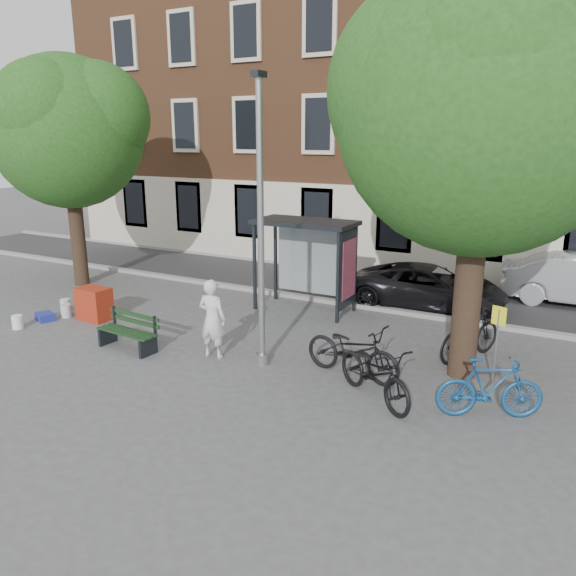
# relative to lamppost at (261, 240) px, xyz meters

# --- Properties ---
(ground) EXTENTS (90.00, 90.00, 0.00)m
(ground) POSITION_rel_lamppost_xyz_m (0.00, 0.00, -2.78)
(ground) COLOR #4C4C4F
(ground) RESTS_ON ground
(road) EXTENTS (40.00, 4.00, 0.01)m
(road) POSITION_rel_lamppost_xyz_m (0.00, 7.00, -2.78)
(road) COLOR #28282B
(road) RESTS_ON ground
(curb_near) EXTENTS (40.00, 0.25, 0.12)m
(curb_near) POSITION_rel_lamppost_xyz_m (0.00, 5.00, -2.72)
(curb_near) COLOR gray
(curb_near) RESTS_ON ground
(curb_far) EXTENTS (40.00, 0.25, 0.12)m
(curb_far) POSITION_rel_lamppost_xyz_m (0.00, 9.00, -2.72)
(curb_far) COLOR gray
(curb_far) RESTS_ON ground
(building_row) EXTENTS (30.00, 8.00, 14.00)m
(building_row) POSITION_rel_lamppost_xyz_m (0.00, 13.00, 4.22)
(building_row) COLOR brown
(building_row) RESTS_ON ground
(lamppost) EXTENTS (0.28, 0.35, 6.11)m
(lamppost) POSITION_rel_lamppost_xyz_m (0.00, 0.00, 0.00)
(lamppost) COLOR #9EA0A3
(lamppost) RESTS_ON ground
(tree_right) EXTENTS (5.76, 5.60, 8.20)m
(tree_right) POSITION_rel_lamppost_xyz_m (4.01, 1.38, 2.83)
(tree_right) COLOR black
(tree_right) RESTS_ON ground
(tree_left) EXTENTS (5.18, 4.86, 7.40)m
(tree_left) POSITION_rel_lamppost_xyz_m (-8.99, 2.88, 2.43)
(tree_left) COLOR black
(tree_left) RESTS_ON ground
(bus_shelter) EXTENTS (2.85, 1.45, 2.62)m
(bus_shelter) POSITION_rel_lamppost_xyz_m (-0.61, 4.11, -0.87)
(bus_shelter) COLOR #1E2328
(bus_shelter) RESTS_ON ground
(painter) EXTENTS (0.69, 0.48, 1.83)m
(painter) POSITION_rel_lamppost_xyz_m (-1.20, -0.18, -1.87)
(painter) COLOR silver
(painter) RESTS_ON ground
(bench) EXTENTS (1.67, 0.67, 0.84)m
(bench) POSITION_rel_lamppost_xyz_m (-3.25, -0.73, -2.40)
(bench) COLOR #1E2328
(bench) RESTS_ON ground
(bike_a) EXTENTS (2.32, 1.15, 1.17)m
(bike_a) POSITION_rel_lamppost_xyz_m (2.00, 0.32, -2.20)
(bike_a) COLOR black
(bike_a) RESTS_ON ground
(bike_b) EXTENTS (1.93, 1.29, 1.13)m
(bike_b) POSITION_rel_lamppost_xyz_m (4.82, -0.15, -2.22)
(bike_b) COLOR navy
(bike_b) RESTS_ON ground
(bike_c) EXTENTS (2.24, 1.88, 1.15)m
(bike_c) POSITION_rel_lamppost_xyz_m (2.79, -0.50, -2.21)
(bike_c) COLOR black
(bike_c) RESTS_ON ground
(bike_d) EXTENTS (1.39, 2.07, 1.22)m
(bike_d) POSITION_rel_lamppost_xyz_m (3.96, 2.49, -2.18)
(bike_d) COLOR black
(bike_d) RESTS_ON ground
(car_dark) EXTENTS (4.59, 2.34, 1.24)m
(car_dark) POSITION_rel_lamppost_xyz_m (2.04, 6.06, -2.16)
(car_dark) COLOR black
(car_dark) RESTS_ON ground
(red_stand) EXTENTS (0.93, 0.64, 0.90)m
(red_stand) POSITION_rel_lamppost_xyz_m (-5.66, 0.47, -2.33)
(red_stand) COLOR maroon
(red_stand) RESTS_ON ground
(blue_crate) EXTENTS (0.66, 0.58, 0.20)m
(blue_crate) POSITION_rel_lamppost_xyz_m (-6.83, -0.24, -2.68)
(blue_crate) COLOR navy
(blue_crate) RESTS_ON ground
(bucket_a) EXTENTS (0.36, 0.36, 0.36)m
(bucket_a) POSITION_rel_lamppost_xyz_m (-6.86, -1.06, -2.60)
(bucket_a) COLOR white
(bucket_a) RESTS_ON ground
(bucket_b) EXTENTS (0.29, 0.29, 0.36)m
(bucket_b) POSITION_rel_lamppost_xyz_m (-6.53, 0.23, -2.60)
(bucket_b) COLOR silver
(bucket_b) RESTS_ON ground
(bucket_c) EXTENTS (0.34, 0.34, 0.36)m
(bucket_c) POSITION_rel_lamppost_xyz_m (-7.00, 0.61, -2.60)
(bucket_c) COLOR silver
(bucket_c) RESTS_ON ground
(notice_sign) EXTENTS (0.28, 0.11, 1.67)m
(notice_sign) POSITION_rel_lamppost_xyz_m (4.67, 1.27, -1.62)
(notice_sign) COLOR #9EA0A3
(notice_sign) RESTS_ON ground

